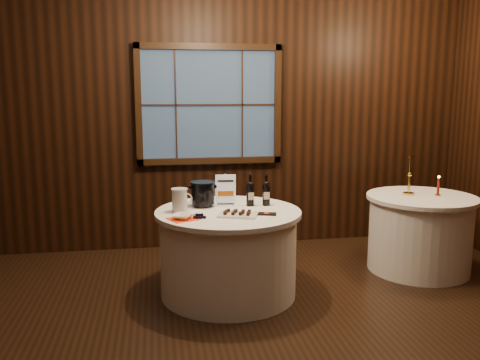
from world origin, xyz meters
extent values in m
plane|color=black|center=(0.00, 0.00, 0.00)|extent=(6.00, 6.00, 0.00)
cube|color=black|center=(0.00, 2.50, 1.50)|extent=(6.00, 0.02, 3.00)
cube|color=#32496A|center=(0.00, 2.47, 1.65)|extent=(1.50, 0.01, 1.20)
cylinder|color=white|center=(0.00, 1.00, 0.36)|extent=(1.20, 1.20, 0.73)
cylinder|color=white|center=(0.00, 1.00, 0.75)|extent=(1.28, 1.28, 0.04)
cylinder|color=white|center=(2.00, 1.30, 0.36)|extent=(1.00, 1.00, 0.73)
cylinder|color=white|center=(2.00, 1.30, 0.75)|extent=(1.08, 1.08, 0.04)
cube|color=silver|center=(0.01, 1.20, 0.78)|extent=(0.16, 0.10, 0.02)
cube|color=silver|center=(0.01, 1.20, 0.93)|extent=(0.02, 0.02, 0.28)
cube|color=white|center=(0.01, 1.19, 0.93)|extent=(0.18, 0.02, 0.26)
cylinder|color=black|center=(0.22, 1.15, 0.87)|extent=(0.07, 0.07, 0.19)
sphere|color=black|center=(0.22, 1.15, 0.96)|extent=(0.07, 0.07, 0.07)
cylinder|color=black|center=(0.22, 1.15, 1.02)|extent=(0.03, 0.03, 0.09)
cylinder|color=black|center=(0.22, 1.15, 1.06)|extent=(0.03, 0.03, 0.02)
cube|color=beige|center=(0.22, 1.11, 0.87)|extent=(0.05, 0.01, 0.07)
cylinder|color=black|center=(0.37, 1.14, 0.87)|extent=(0.07, 0.07, 0.19)
sphere|color=black|center=(0.37, 1.14, 0.96)|extent=(0.07, 0.07, 0.07)
cylinder|color=black|center=(0.37, 1.14, 1.01)|extent=(0.03, 0.03, 0.09)
cylinder|color=black|center=(0.37, 1.14, 1.06)|extent=(0.03, 0.03, 0.02)
cube|color=beige|center=(0.37, 1.11, 0.87)|extent=(0.05, 0.01, 0.07)
cylinder|color=black|center=(-0.20, 1.19, 0.78)|extent=(0.16, 0.16, 0.03)
cylinder|color=black|center=(-0.20, 1.19, 0.89)|extent=(0.21, 0.21, 0.18)
cylinder|color=black|center=(-0.20, 1.19, 0.99)|extent=(0.22, 0.22, 0.02)
cube|color=white|center=(0.05, 0.79, 0.78)|extent=(0.37, 0.31, 0.02)
cube|color=black|center=(0.30, 0.79, 0.78)|extent=(0.18, 0.12, 0.01)
cylinder|color=#342913|center=(-0.34, 0.77, 0.79)|extent=(0.07, 0.03, 0.03)
cylinder|color=silver|center=(-0.42, 1.02, 0.87)|extent=(0.13, 0.13, 0.19)
cylinder|color=silver|center=(-0.42, 1.02, 0.97)|extent=(0.14, 0.14, 0.01)
torus|color=silver|center=(-0.35, 1.02, 0.88)|extent=(0.10, 0.04, 0.10)
cube|color=#FF4215|center=(-0.41, 0.76, 0.77)|extent=(0.28, 0.28, 0.00)
imported|color=white|center=(-0.41, 0.76, 0.79)|extent=(0.20, 0.20, 0.04)
cylinder|color=gold|center=(1.90, 1.38, 0.78)|extent=(0.12, 0.12, 0.02)
cylinder|color=gold|center=(1.90, 1.38, 0.97)|extent=(0.03, 0.03, 0.36)
cylinder|color=gold|center=(1.90, 1.38, 1.16)|extent=(0.06, 0.06, 0.03)
cylinder|color=gold|center=(2.15, 1.27, 0.78)|extent=(0.06, 0.06, 0.01)
cylinder|color=#9A190B|center=(2.15, 1.27, 0.87)|extent=(0.02, 0.02, 0.17)
sphere|color=#FFB23F|center=(2.15, 1.27, 0.96)|extent=(0.02, 0.02, 0.02)
camera|label=1|loc=(-0.61, -3.29, 1.81)|focal=38.00mm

